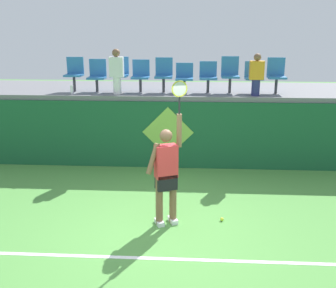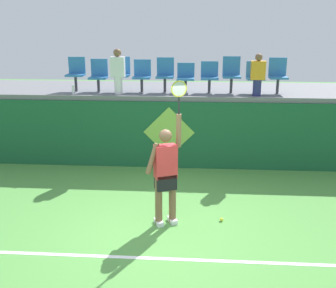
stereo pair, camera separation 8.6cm
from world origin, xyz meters
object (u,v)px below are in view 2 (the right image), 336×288
stadium_chair_4 (165,73)px  spectator_0 (258,74)px  stadium_chair_1 (99,74)px  spectator_1 (118,71)px  stadium_chair_0 (76,72)px  stadium_chair_9 (278,74)px  stadium_chair_7 (231,73)px  water_bottle (73,90)px  stadium_chair_8 (255,76)px  stadium_chair_3 (142,74)px  stadium_chair_5 (186,76)px  stadium_chair_6 (209,75)px  tennis_ball (222,219)px  tennis_player (166,172)px  stadium_chair_2 (121,72)px

stadium_chair_4 → spectator_0: size_ratio=0.86×
stadium_chair_4 → stadium_chair_1: bearing=180.0°
stadium_chair_4 → spectator_1: size_ratio=0.78×
stadium_chair_0 → stadium_chair_9: 5.16m
stadium_chair_7 → water_bottle: bearing=-172.5°
stadium_chair_8 → stadium_chair_3: bearing=179.9°
stadium_chair_5 → stadium_chair_3: bearing=179.7°
stadium_chair_1 → spectator_0: bearing=-6.3°
stadium_chair_6 → stadium_chair_9: 1.71m
tennis_ball → stadium_chair_0: size_ratio=0.08×
tennis_player → stadium_chair_0: 4.76m
stadium_chair_2 → stadium_chair_3: (0.54, -0.00, -0.05)m
stadium_chair_5 → stadium_chair_8: (1.75, 0.00, 0.03)m
stadium_chair_0 → stadium_chair_1: 0.59m
stadium_chair_8 → water_bottle: bearing=-173.5°
tennis_ball → water_bottle: size_ratio=0.29×
stadium_chair_5 → water_bottle: bearing=-169.6°
water_bottle → stadium_chair_6: (3.40, 0.51, 0.32)m
stadium_chair_0 → stadium_chair_8: (4.60, -0.00, -0.05)m
water_bottle → spectator_1: (1.13, 0.10, 0.46)m
tennis_ball → spectator_1: (-2.46, 3.19, 2.35)m
stadium_chair_6 → stadium_chair_8: 1.15m
stadium_chair_8 → tennis_ball: bearing=-104.9°
water_bottle → stadium_chair_8: size_ratio=0.29×
spectator_0 → spectator_1: (-3.42, 0.02, 0.06)m
stadium_chair_7 → spectator_1: size_ratio=0.82×
stadium_chair_5 → stadium_chair_9: bearing=0.2°
stadium_chair_3 → stadium_chair_6: 1.73m
stadium_chair_1 → spectator_1: size_ratio=0.74×
stadium_chair_1 → stadium_chair_8: bearing=-0.1°
stadium_chair_7 → stadium_chair_6: bearing=-179.1°
tennis_ball → stadium_chair_0: bearing=135.3°
water_bottle → stadium_chair_3: stadium_chair_3 is taller
stadium_chair_9 → spectator_1: size_ratio=0.79×
stadium_chair_9 → water_bottle: bearing=-174.2°
tennis_ball → stadium_chair_7: size_ratio=0.07×
stadium_chair_1 → spectator_0: spectator_0 is taller
stadium_chair_2 → spectator_0: bearing=-7.3°
tennis_ball → stadium_chair_9: 4.52m
stadium_chair_0 → stadium_chair_3: stadium_chair_0 is taller
stadium_chair_3 → stadium_chair_5: size_ratio=1.11×
stadium_chair_5 → stadium_chair_7: stadium_chair_7 is taller
stadium_chair_0 → stadium_chair_5: size_ratio=1.18×
tennis_ball → stadium_chair_7: stadium_chair_7 is taller
water_bottle → stadium_chair_5: 2.85m
stadium_chair_3 → stadium_chair_7: size_ratio=0.90×
spectator_1 → tennis_ball: bearing=-52.3°
stadium_chair_2 → stadium_chair_7: bearing=0.1°
stadium_chair_1 → stadium_chair_6: bearing=-0.1°
stadium_chair_0 → stadium_chair_9: stadium_chair_9 is taller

